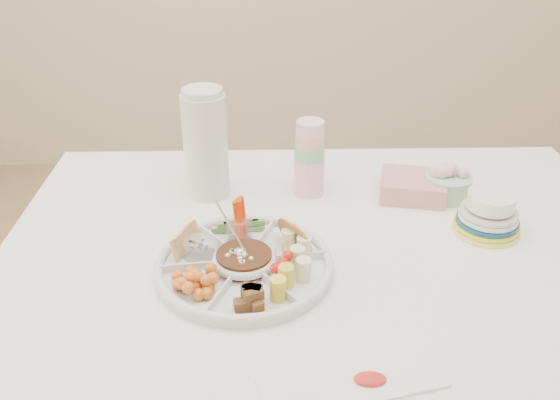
{
  "coord_description": "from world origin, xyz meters",
  "views": [
    {
      "loc": [
        -0.14,
        -1.17,
        1.53
      ],
      "look_at": [
        -0.11,
        -0.02,
        0.88
      ],
      "focal_mm": 38.0,
      "sensor_mm": 36.0,
      "label": 1
    }
  ],
  "objects_px": {
    "dining_table": "(320,357)",
    "thermos": "(205,142)",
    "party_tray": "(244,262)",
    "plate_stack": "(489,213)"
  },
  "relations": [
    {
      "from": "thermos",
      "to": "plate_stack",
      "type": "xyz_separation_m",
      "value": [
        0.68,
        -0.21,
        -0.1
      ]
    },
    {
      "from": "dining_table",
      "to": "party_tray",
      "type": "xyz_separation_m",
      "value": [
        -0.19,
        -0.12,
        0.4
      ]
    },
    {
      "from": "party_tray",
      "to": "thermos",
      "type": "distance_m",
      "value": 0.39
    },
    {
      "from": "dining_table",
      "to": "thermos",
      "type": "xyz_separation_m",
      "value": [
        -0.29,
        0.23,
        0.53
      ]
    },
    {
      "from": "party_tray",
      "to": "thermos",
      "type": "xyz_separation_m",
      "value": [
        -0.11,
        0.36,
        0.13
      ]
    },
    {
      "from": "party_tray",
      "to": "thermos",
      "type": "relative_size",
      "value": 1.27
    },
    {
      "from": "party_tray",
      "to": "thermos",
      "type": "height_order",
      "value": "thermos"
    },
    {
      "from": "thermos",
      "to": "dining_table",
      "type": "bearing_deg",
      "value": -38.41
    },
    {
      "from": "dining_table",
      "to": "party_tray",
      "type": "bearing_deg",
      "value": -147.11
    },
    {
      "from": "dining_table",
      "to": "thermos",
      "type": "height_order",
      "value": "thermos"
    }
  ]
}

